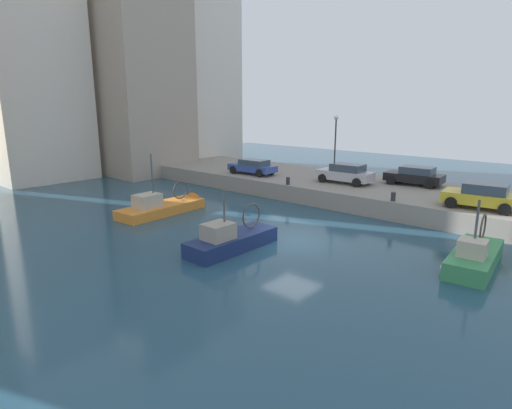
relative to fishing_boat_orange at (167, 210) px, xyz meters
name	(u,v)px	position (x,y,z in m)	size (l,w,h in m)	color
water_surface	(293,242)	(0.62, -9.88, -0.12)	(80.00, 80.00, 0.00)	navy
quay_wall	(390,195)	(12.12, -9.88, 0.48)	(9.00, 56.00, 1.20)	gray
fishing_boat_orange	(167,210)	(0.00, 0.00, 0.00)	(6.79, 2.38, 4.85)	orange
fishing_boat_navy	(236,245)	(-2.01, -8.34, 0.01)	(5.80, 1.89, 3.82)	navy
fishing_boat_green	(475,263)	(3.41, -17.82, -0.02)	(5.81, 2.08, 3.88)	#388951
parked_car_silver	(346,173)	(11.23, -6.72, 1.82)	(2.00, 4.16, 1.45)	#B7B7BC
parked_car_black	(415,175)	(13.93, -10.82, 1.78)	(2.24, 4.09, 1.34)	black
parked_car_yellow	(482,196)	(9.49, -16.36, 1.82)	(2.36, 4.06, 1.45)	gold
parked_car_blue	(253,166)	(9.71, 1.14, 1.73)	(2.01, 4.21, 1.24)	#334C9E
mooring_bollard_south	(393,197)	(7.97, -11.88, 1.36)	(0.28, 0.28, 0.55)	#2D2D33
mooring_bollard_mid	(288,181)	(7.97, -3.88, 1.36)	(0.28, 0.28, 0.55)	#2D2D33
quay_streetlamp	(336,135)	(13.62, -4.29, 4.34)	(0.36, 0.36, 4.83)	#38383D
waterfront_building_west	(193,75)	(15.86, 15.64, 9.96)	(9.11, 7.02, 20.12)	silver
waterfront_building_central	(34,84)	(-0.04, 18.78, 8.52)	(8.27, 6.88, 17.23)	silver
waterfront_building_east	(142,70)	(8.46, 14.40, 10.02)	(8.23, 6.99, 20.22)	#A39384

